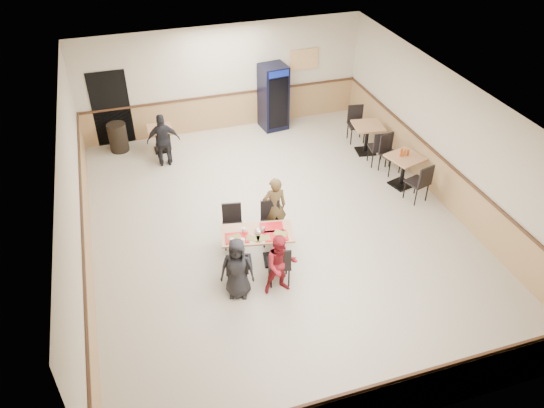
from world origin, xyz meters
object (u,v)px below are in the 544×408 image
object	(u,v)px
diner_woman_right	(281,265)
side_table_far	(367,134)
diner_woman_left	(237,268)
side_table_near	(404,166)
trash_bin	(118,137)
main_table	(257,243)
diner_man_opposite	(275,207)
pepsi_cooler	(273,97)
lone_diner	(163,140)
back_table	(160,135)

from	to	relation	value
diner_woman_right	side_table_far	bearing A→B (deg)	51.52
diner_woman_right	diner_woman_left	bearing A→B (deg)	172.88
diner_woman_right	side_table_far	distance (m)	5.77
side_table_near	trash_bin	distance (m)	7.55
main_table	diner_woman_left	world-z (taller)	diner_woman_left
main_table	diner_woman_right	size ratio (longest dim) A/B	1.17
diner_man_opposite	pepsi_cooler	distance (m)	5.02
main_table	diner_man_opposite	distance (m)	0.99
lone_diner	side_table_near	xyz separation A→B (m)	(5.39, -2.73, -0.18)
side_table_near	pepsi_cooler	distance (m)	4.43
diner_woman_left	side_table_near	xyz separation A→B (m)	(4.78, 2.40, -0.11)
lone_diner	back_table	distance (m)	0.82
diner_man_opposite	back_table	size ratio (longest dim) A/B	2.08
back_table	lone_diner	bearing A→B (deg)	-90.00
back_table	trash_bin	bearing A→B (deg)	162.33
side_table_far	trash_bin	bearing A→B (deg)	161.60
back_table	pepsi_cooler	bearing A→B (deg)	6.75
diner_woman_left	back_table	distance (m)	5.94
back_table	trash_bin	world-z (taller)	trash_bin
diner_woman_left	lone_diner	distance (m)	5.16
diner_woman_left	back_table	xyz separation A→B (m)	(-0.61, 5.91, -0.19)
diner_woman_right	side_table_near	world-z (taller)	diner_woman_right
main_table	side_table_near	size ratio (longest dim) A/B	1.63
diner_woman_left	diner_man_opposite	world-z (taller)	diner_man_opposite
pepsi_cooler	lone_diner	bearing A→B (deg)	-167.25
diner_woman_left	lone_diner	xyz separation A→B (m)	(-0.61, 5.13, 0.07)
side_table_far	pepsi_cooler	distance (m)	2.93
side_table_near	trash_bin	xyz separation A→B (m)	(-6.48, 3.86, -0.14)
trash_bin	back_table	bearing A→B (deg)	-17.67
diner_woman_left	side_table_far	xyz separation A→B (m)	(4.65, 4.14, -0.10)
diner_woman_right	side_table_near	bearing A→B (deg)	36.03
pepsi_cooler	trash_bin	distance (m)	4.45
diner_woman_right	back_table	bearing A→B (deg)	106.46
diner_man_opposite	diner_woman_right	bearing A→B (deg)	77.71
diner_woman_right	trash_bin	bearing A→B (deg)	114.76
side_table_near	pepsi_cooler	bearing A→B (deg)	117.93
side_table_near	back_table	world-z (taller)	side_table_near
main_table	diner_woman_right	world-z (taller)	diner_woman_right
diner_woman_left	diner_man_opposite	distance (m)	1.94
side_table_far	back_table	world-z (taller)	side_table_far
diner_man_opposite	lone_diner	bearing A→B (deg)	-61.71
side_table_near	side_table_far	xyz separation A→B (m)	(-0.13, 1.74, 0.00)
side_table_far	pepsi_cooler	size ratio (longest dim) A/B	0.46
main_table	lone_diner	bearing A→B (deg)	116.04
diner_woman_left	side_table_far	distance (m)	6.23
diner_woman_right	side_table_near	size ratio (longest dim) A/B	1.39
back_table	diner_woman_right	bearing A→B (deg)	-76.97
main_table	pepsi_cooler	xyz separation A→B (m)	(2.11, 5.54, 0.44)
diner_woman_left	pepsi_cooler	size ratio (longest dim) A/B	0.69
lone_diner	pepsi_cooler	xyz separation A→B (m)	(3.32, 1.17, 0.23)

